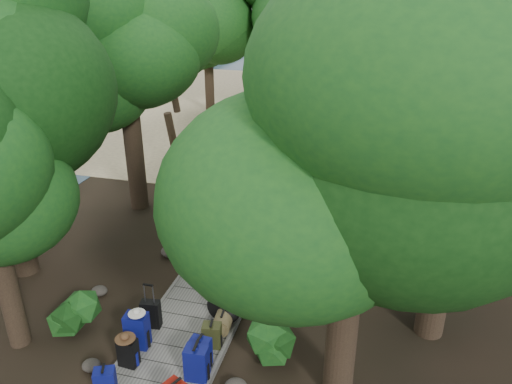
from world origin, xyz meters
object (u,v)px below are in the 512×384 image
(backpack_left_b, at_px, (128,351))
(backpack_right_c, at_px, (200,351))
(backpack_right_b, at_px, (197,362))
(backpack_right_d, at_px, (212,334))
(backpack_left_c, at_px, (137,329))
(duffel_right_black, at_px, (227,302))
(backpack_left_a, at_px, (105,382))
(duffel_right_khaki, at_px, (223,321))
(suitcase_on_boardwalk, at_px, (151,314))
(lone_suitcase_on_sand, at_px, (295,160))
(sun_lounger, at_px, (366,154))
(kayak, at_px, (219,143))

(backpack_left_b, distance_m, backpack_right_c, 1.43)
(backpack_right_b, bearing_deg, backpack_right_d, 87.73)
(backpack_left_c, bearing_deg, backpack_left_b, -86.71)
(duffel_right_black, bearing_deg, backpack_left_c, -105.78)
(backpack_left_a, height_order, backpack_right_b, backpack_right_b)
(duffel_right_khaki, height_order, suitcase_on_boardwalk, suitcase_on_boardwalk)
(backpack_left_c, height_order, duffel_right_khaki, backpack_left_c)
(backpack_left_b, height_order, backpack_right_d, backpack_left_b)
(backpack_left_c, height_order, duffel_right_black, backpack_left_c)
(backpack_right_b, height_order, lone_suitcase_on_sand, backpack_right_b)
(backpack_right_b, xyz_separation_m, sun_lounger, (2.39, 12.94, -0.16))
(backpack_left_b, bearing_deg, backpack_right_c, 18.57)
(backpack_right_b, bearing_deg, kayak, 103.26)
(duffel_right_khaki, height_order, lone_suitcase_on_sand, lone_suitcase_on_sand)
(backpack_left_a, relative_size, suitcase_on_boardwalk, 1.10)
(backpack_right_b, bearing_deg, duffel_right_khaki, 85.15)
(backpack_left_a, xyz_separation_m, backpack_right_d, (1.40, 1.80, -0.06))
(backpack_left_b, bearing_deg, duffel_right_khaki, 49.71)
(duffel_right_black, bearing_deg, kayak, 136.09)
(backpack_left_a, relative_size, kayak, 0.23)
(backpack_right_c, bearing_deg, sun_lounger, 83.52)
(backpack_left_b, bearing_deg, sun_lounger, 77.60)
(suitcase_on_boardwalk, bearing_deg, backpack_right_d, -17.99)
(duffel_right_black, xyz_separation_m, suitcase_on_boardwalk, (-1.43, -0.94, 0.07))
(backpack_left_c, bearing_deg, backpack_left_a, -91.10)
(backpack_left_b, relative_size, duffel_right_black, 0.86)
(duffel_right_black, relative_size, sun_lounger, 0.38)
(duffel_right_khaki, distance_m, kayak, 12.44)
(backpack_left_c, xyz_separation_m, sun_lounger, (3.90, 12.41, -0.19))
(backpack_right_b, distance_m, backpack_right_c, 0.35)
(kayak, bearing_deg, backpack_left_c, -65.19)
(sun_lounger, bearing_deg, duffel_right_black, -119.14)
(sun_lounger, bearing_deg, lone_suitcase_on_sand, -169.71)
(kayak, relative_size, sun_lounger, 1.46)
(backpack_left_c, height_order, lone_suitcase_on_sand, backpack_left_c)
(backpack_left_b, bearing_deg, lone_suitcase_on_sand, 88.56)
(backpack_left_c, xyz_separation_m, backpack_right_c, (1.46, -0.19, -0.09))
(suitcase_on_boardwalk, bearing_deg, backpack_left_a, -96.21)
(backpack_left_c, xyz_separation_m, backpack_right_d, (1.49, 0.39, -0.14))
(backpack_right_b, height_order, duffel_right_khaki, backpack_right_b)
(backpack_left_b, bearing_deg, duffel_right_black, 61.46)
(backpack_right_b, distance_m, duffel_right_black, 2.11)
(backpack_right_b, height_order, kayak, backpack_right_b)
(backpack_left_a, xyz_separation_m, backpack_left_b, (-0.01, 0.86, -0.02))
(backpack_right_c, relative_size, backpack_right_d, 1.17)
(backpack_left_c, relative_size, kayak, 0.28)
(backpack_left_b, relative_size, lone_suitcase_on_sand, 0.99)
(backpack_right_c, relative_size, sun_lounger, 0.33)
(suitcase_on_boardwalk, distance_m, kayak, 12.34)
(backpack_right_d, height_order, lone_suitcase_on_sand, backpack_right_d)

